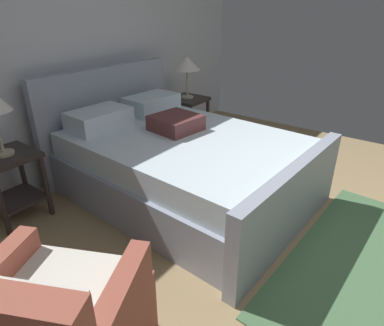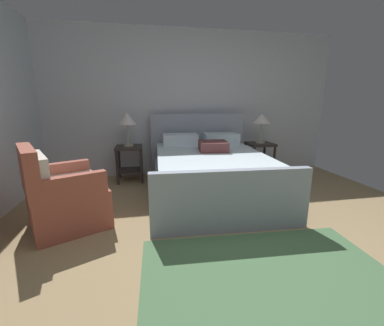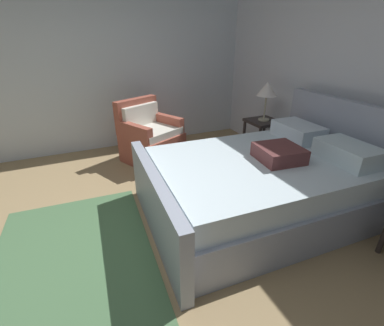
{
  "view_description": "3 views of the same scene",
  "coord_description": "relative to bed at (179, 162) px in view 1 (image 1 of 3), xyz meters",
  "views": [
    {
      "loc": [
        -2.24,
        -0.03,
        1.71
      ],
      "look_at": [
        -0.43,
        1.31,
        0.63
      ],
      "focal_mm": 31.3,
      "sensor_mm": 36.0,
      "label": 1
    },
    {
      "loc": [
        -0.93,
        -1.67,
        1.32
      ],
      "look_at": [
        -0.33,
        1.42,
        0.56
      ],
      "focal_mm": 23.92,
      "sensor_mm": 36.0,
      "label": 2
    },
    {
      "loc": [
        1.9,
        0.12,
        1.72
      ],
      "look_at": [
        -0.37,
        1.14,
        0.54
      ],
      "focal_mm": 24.94,
      "sensor_mm": 36.0,
      "label": 3
    }
  ],
  "objects": [
    {
      "name": "nightstand_left",
      "position": [
        -1.15,
        0.88,
        0.06
      ],
      "size": [
        0.44,
        0.44,
        0.6
      ],
      "color": "#312A27",
      "rests_on": "ground"
    },
    {
      "name": "table_lamp_right",
      "position": [
        1.14,
        0.76,
        0.68
      ],
      "size": [
        0.32,
        0.32,
        0.51
      ],
      "color": "#B7B293",
      "rests_on": "nightstand_right"
    },
    {
      "name": "wall_back",
      "position": [
        0.01,
        1.28,
        0.93
      ],
      "size": [
        5.29,
        0.12,
        2.55
      ],
      "primitive_type": "cube",
      "color": "silver",
      "rests_on": "ground"
    },
    {
      "name": "bed",
      "position": [
        0.0,
        0.0,
        0.0
      ],
      "size": [
        1.77,
        2.34,
        1.11
      ],
      "color": "#969FB1",
      "rests_on": "ground"
    },
    {
      "name": "ground_plane",
      "position": [
        0.01,
        -1.78,
        -0.35
      ],
      "size": [
        5.17,
        5.99,
        0.02
      ],
      "primitive_type": "cube",
      "color": "#9D835A"
    },
    {
      "name": "nightstand_right",
      "position": [
        1.14,
        0.76,
        0.06
      ],
      "size": [
        0.44,
        0.44,
        0.6
      ],
      "color": "#312A27",
      "rests_on": "ground"
    }
  ]
}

